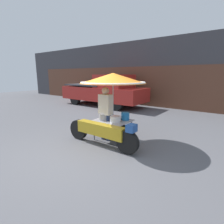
% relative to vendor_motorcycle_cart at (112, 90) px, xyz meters
% --- Properties ---
extents(ground_plane, '(36.00, 36.00, 0.00)m').
position_rel_vendor_motorcycle_cart_xyz_m(ground_plane, '(-0.09, -1.06, -1.49)').
color(ground_plane, '#56565B').
extents(shopfront_building, '(28.00, 2.06, 3.98)m').
position_rel_vendor_motorcycle_cart_xyz_m(shopfront_building, '(-0.09, 7.08, 0.49)').
color(shopfront_building, '#38383D').
rests_on(shopfront_building, ground).
extents(vendor_motorcycle_cart, '(2.30, 1.85, 1.95)m').
position_rel_vendor_motorcycle_cart_xyz_m(vendor_motorcycle_cart, '(0.00, 0.00, 0.00)').
color(vendor_motorcycle_cart, black).
rests_on(vendor_motorcycle_cart, ground).
extents(vendor_person, '(0.38, 0.22, 1.56)m').
position_rel_vendor_motorcycle_cart_xyz_m(vendor_person, '(-0.18, -0.05, -0.61)').
color(vendor_person, navy).
rests_on(vendor_person, ground).
extents(pickup_truck, '(5.45, 1.99, 1.92)m').
position_rel_vendor_motorcycle_cart_xyz_m(pickup_truck, '(-3.89, 4.51, -0.56)').
color(pickup_truck, black).
rests_on(pickup_truck, ground).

